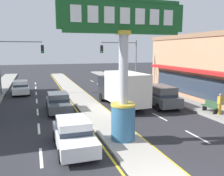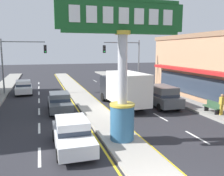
% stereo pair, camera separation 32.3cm
% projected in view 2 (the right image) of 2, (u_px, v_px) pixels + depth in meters
% --- Properties ---
extents(median_strip, '(2.14, 52.00, 0.14)m').
position_uv_depth(median_strip, '(82.00, 97.00, 25.04)').
color(median_strip, '#A39E93').
rests_on(median_strip, ground).
extents(sidewalk_right, '(2.35, 60.00, 0.18)m').
position_uv_depth(sidewalk_right, '(167.00, 96.00, 25.69)').
color(sidewalk_right, gray).
rests_on(sidewalk_right, ground).
extents(lane_markings, '(8.88, 52.00, 0.01)m').
position_uv_depth(lane_markings, '(85.00, 101.00, 23.77)').
color(lane_markings, silver).
rests_on(lane_markings, ground).
extents(district_sign, '(6.81, 1.37, 7.44)m').
position_uv_depth(district_sign, '(122.00, 72.00, 12.58)').
color(district_sign, '#33668C').
rests_on(district_sign, median_strip).
extents(traffic_light_left_side, '(4.86, 0.46, 6.20)m').
position_uv_depth(traffic_light_left_side, '(19.00, 57.00, 26.67)').
color(traffic_light_left_side, slate).
rests_on(traffic_light_left_side, ground).
extents(traffic_light_right_side, '(4.86, 0.46, 6.20)m').
position_uv_depth(traffic_light_right_side, '(126.00, 56.00, 30.02)').
color(traffic_light_right_side, slate).
rests_on(traffic_light_right_side, ground).
extents(sedan_near_right_lane, '(1.85, 4.30, 1.53)m').
position_uv_depth(sedan_near_right_lane, '(72.00, 133.00, 12.22)').
color(sedan_near_right_lane, white).
rests_on(sedan_near_right_lane, ground).
extents(sedan_far_right_lane, '(1.86, 4.31, 1.53)m').
position_uv_depth(sedan_far_right_lane, '(60.00, 102.00, 19.59)').
color(sedan_far_right_lane, '#4C5156').
rests_on(sedan_far_right_lane, ground).
extents(sedan_near_left_lane, '(2.01, 4.39, 1.53)m').
position_uv_depth(sedan_near_left_lane, '(24.00, 87.00, 27.43)').
color(sedan_near_left_lane, white).
rests_on(sedan_near_left_lane, ground).
extents(suv_mid_left_lane, '(2.04, 4.64, 1.90)m').
position_uv_depth(suv_mid_left_lane, '(162.00, 96.00, 21.02)').
color(suv_mid_left_lane, '#4C5156').
rests_on(suv_mid_left_lane, ground).
extents(box_truck_far_left_oncoming, '(2.57, 7.01, 3.12)m').
position_uv_depth(box_truck_far_left_oncoming, '(124.00, 88.00, 20.98)').
color(box_truck_far_left_oncoming, black).
rests_on(box_truck_far_left_oncoming, ground).
extents(street_bench, '(0.48, 1.60, 0.88)m').
position_uv_depth(street_bench, '(212.00, 107.00, 18.53)').
color(street_bench, '#2D4C33').
rests_on(street_bench, sidewalk_right).
extents(pedestrian_near_kerb, '(0.44, 0.32, 1.60)m').
position_uv_depth(pedestrian_near_kerb, '(222.00, 103.00, 17.77)').
color(pedestrian_near_kerb, gold).
rests_on(pedestrian_near_kerb, sidewalk_right).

